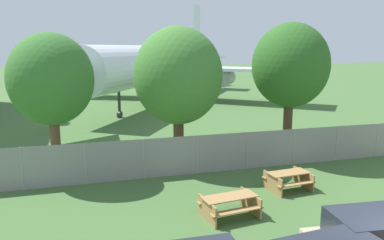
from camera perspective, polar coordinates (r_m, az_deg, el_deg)
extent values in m
cylinder|color=gray|center=(17.21, -24.50, -6.78)|extent=(0.07, 0.07, 1.85)
cylinder|color=gray|center=(16.99, -15.94, -6.42)|extent=(0.07, 0.07, 1.85)
cylinder|color=gray|center=(17.15, -7.37, -5.91)|extent=(0.07, 0.07, 1.85)
cylinder|color=gray|center=(17.68, 0.84, -5.30)|extent=(0.07, 0.07, 1.85)
cylinder|color=gray|center=(18.55, 8.42, -4.64)|extent=(0.07, 0.07, 1.85)
cylinder|color=gray|center=(19.71, 15.20, -3.98)|extent=(0.07, 0.07, 1.85)
cylinder|color=gray|center=(21.11, 21.15, -3.36)|extent=(0.07, 0.07, 1.85)
cylinder|color=gray|center=(22.71, 26.30, -2.78)|extent=(0.07, 0.07, 1.85)
cube|color=gray|center=(18.55, 8.42, -4.64)|extent=(56.00, 0.01, 1.85)
cylinder|color=white|center=(41.23, -4.78, 8.58)|extent=(19.61, 28.30, 3.82)
cone|color=white|center=(25.74, -18.70, 6.61)|extent=(5.26, 5.26, 3.82)
cone|color=white|center=(58.27, 1.53, 9.31)|extent=(5.44, 5.87, 3.44)
cube|color=white|center=(40.54, 7.95, 7.66)|extent=(13.47, 12.26, 0.30)
cylinder|color=#939399|center=(41.29, 5.10, 6.38)|extent=(3.28, 3.83, 1.72)
cube|color=white|center=(46.50, -14.46, 7.84)|extent=(14.49, 9.61, 0.30)
cylinder|color=#939399|center=(45.84, -11.91, 6.64)|extent=(3.28, 3.83, 1.72)
cube|color=white|center=(55.10, 0.66, 14.18)|extent=(2.02, 3.04, 5.73)
cube|color=white|center=(54.85, 0.59, 9.60)|extent=(8.75, 7.04, 0.20)
cylinder|color=#2D2D33|center=(32.34, -11.02, 2.34)|extent=(0.24, 0.24, 2.27)
cylinder|color=#2D2D33|center=(32.47, -10.97, 0.85)|extent=(0.55, 0.63, 0.56)
cylinder|color=#2D2D33|center=(42.19, -1.05, 4.52)|extent=(0.24, 0.24, 2.27)
cylinder|color=#2D2D33|center=(42.29, -1.04, 3.37)|extent=(0.55, 0.63, 0.56)
cylinder|color=#2D2D33|center=(43.74, -6.81, 4.68)|extent=(0.24, 0.24, 2.27)
cylinder|color=#2D2D33|center=(43.84, -6.79, 3.57)|extent=(0.55, 0.63, 0.56)
cube|color=#A37A47|center=(13.46, 5.75, -11.55)|extent=(2.02, 0.99, 0.04)
cube|color=#A37A47|center=(14.03, 4.61, -11.89)|extent=(1.96, 0.51, 0.04)
cube|color=#A37A47|center=(13.13, 6.93, -13.60)|extent=(1.96, 0.51, 0.04)
cube|color=#A37A47|center=(14.01, 8.92, -12.34)|extent=(0.23, 1.40, 0.74)
cube|color=#A37A47|center=(13.24, 2.32, -13.64)|extent=(0.23, 1.40, 0.74)
cube|color=#A37A47|center=(16.30, 14.50, -7.78)|extent=(1.79, 0.90, 0.04)
cube|color=#A37A47|center=(16.83, 13.35, -8.20)|extent=(1.75, 0.42, 0.04)
cube|color=#A37A47|center=(15.98, 15.62, -9.37)|extent=(1.75, 0.42, 0.04)
cube|color=#A37A47|center=(16.86, 16.60, -8.59)|extent=(0.18, 1.40, 0.74)
cube|color=#A37A47|center=(16.01, 12.17, -9.42)|extent=(0.18, 1.40, 0.74)
cylinder|color=brown|center=(18.20, -20.02, -3.74)|extent=(0.45, 0.45, 2.94)
ellipsoid|color=#38702D|center=(17.71, -20.67, 5.85)|extent=(3.72, 3.72, 4.09)
cylinder|color=#4C3823|center=(20.61, 14.32, -1.23)|extent=(0.48, 0.48, 3.29)
ellipsoid|color=#2D6023|center=(20.19, 14.78, 8.07)|extent=(3.97, 3.97, 4.37)
cylinder|color=brown|center=(19.00, -2.06, -2.88)|extent=(0.52, 0.52, 2.67)
ellipsoid|color=#427A33|center=(18.50, -2.13, 6.76)|extent=(4.37, 4.37, 4.81)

